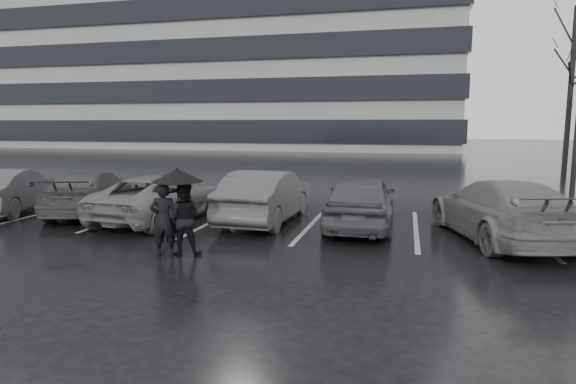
# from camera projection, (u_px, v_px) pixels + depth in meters

# --- Properties ---
(ground) EXTENTS (160.00, 160.00, 0.00)m
(ground) POSITION_uv_depth(u_px,v_px,m) (265.00, 245.00, 11.03)
(ground) COLOR black
(ground) RESTS_ON ground
(office_building) EXTENTS (61.00, 26.00, 29.00)m
(office_building) POSITION_uv_depth(u_px,v_px,m) (205.00, 30.00, 60.34)
(office_building) COLOR gray
(office_building) RESTS_ON ground
(car_main) EXTENTS (1.78, 4.31, 1.46)m
(car_main) POSITION_uv_depth(u_px,v_px,m) (361.00, 201.00, 12.76)
(car_main) COLOR black
(car_main) RESTS_ON ground
(car_west_a) EXTENTS (1.70, 4.51, 1.47)m
(car_west_a) POSITION_uv_depth(u_px,v_px,m) (266.00, 196.00, 13.55)
(car_west_a) COLOR #2B2A2D
(car_west_a) RESTS_ON ground
(car_west_b) EXTENTS (2.53, 4.83, 1.30)m
(car_west_b) POSITION_uv_depth(u_px,v_px,m) (160.00, 198.00, 13.77)
(car_west_b) COLOR #49494C
(car_west_b) RESTS_ON ground
(car_west_c) EXTENTS (3.00, 4.90, 1.33)m
(car_west_c) POSITION_uv_depth(u_px,v_px,m) (93.00, 192.00, 14.81)
(car_west_c) COLOR black
(car_west_c) RESTS_ON ground
(car_west_d) EXTENTS (2.72, 4.41, 1.37)m
(car_west_d) POSITION_uv_depth(u_px,v_px,m) (10.00, 191.00, 15.00)
(car_west_d) COLOR #2B2A2D
(car_west_d) RESTS_ON ground
(car_east) EXTENTS (3.30, 5.40, 1.46)m
(car_east) POSITION_uv_depth(u_px,v_px,m) (500.00, 210.00, 11.42)
(car_east) COLOR #49494C
(car_east) RESTS_ON ground
(pedestrian_left) EXTENTS (0.65, 0.53, 1.55)m
(pedestrian_left) POSITION_uv_depth(u_px,v_px,m) (164.00, 219.00, 10.06)
(pedestrian_left) COLOR black
(pedestrian_left) RESTS_ON ground
(pedestrian_right) EXTENTS (0.87, 0.75, 1.55)m
(pedestrian_right) POSITION_uv_depth(u_px,v_px,m) (183.00, 219.00, 10.13)
(pedestrian_right) COLOR black
(pedestrian_right) RESTS_ON ground
(umbrella) EXTENTS (1.09, 1.09, 1.85)m
(umbrella) POSITION_uv_depth(u_px,v_px,m) (177.00, 175.00, 10.12)
(umbrella) COLOR black
(umbrella) RESTS_ON ground
(stall_stripes) EXTENTS (19.72, 5.00, 0.00)m
(stall_stripes) POSITION_uv_depth(u_px,v_px,m) (263.00, 222.00, 13.62)
(stall_stripes) COLOR #949496
(stall_stripes) RESTS_ON ground
(tree_north) EXTENTS (0.26, 0.26, 8.50)m
(tree_north) POSITION_uv_depth(u_px,v_px,m) (570.00, 93.00, 24.17)
(tree_north) COLOR black
(tree_north) RESTS_ON ground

